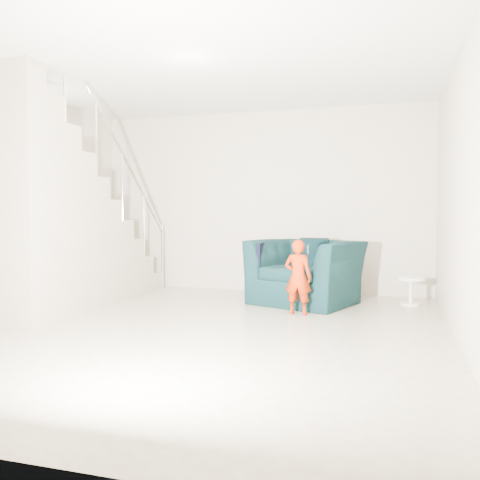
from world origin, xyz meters
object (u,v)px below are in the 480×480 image
Objects in this scene: armchair at (306,272)px; toddler at (298,277)px; side_table at (411,286)px; staircase at (55,232)px.

armchair is 1.45× the size of toddler.
toddler reaches higher than side_table.
toddler is 1.64m from side_table.
toddler is 2.42× the size of side_table.
side_table is (1.31, 0.25, -0.17)m from armchair.
armchair is 0.35× the size of staircase.
staircase reaches higher than armchair.
toddler reaches higher than armchair.
toddler is 2.98m from staircase.
staircase is (-2.84, -1.32, 0.54)m from armchair.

